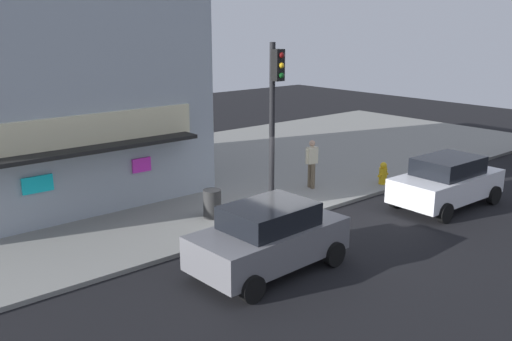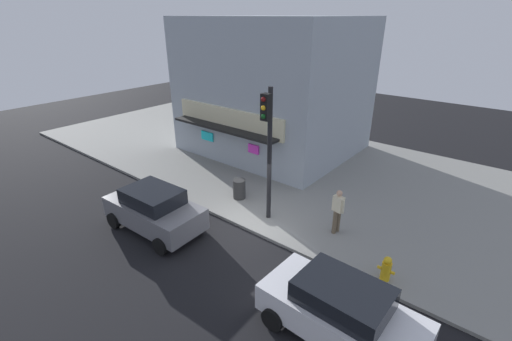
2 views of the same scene
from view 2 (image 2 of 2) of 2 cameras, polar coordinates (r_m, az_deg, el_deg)
ground_plane at (r=13.83m, az=-1.97°, el=-9.61°), size 56.99×56.99×0.00m
sidewalk at (r=18.52m, az=11.11°, el=-0.62°), size 37.99×12.87×0.12m
corner_building at (r=20.86m, az=2.97°, el=13.61°), size 9.21×8.68×7.50m
traffic_light at (r=12.83m, az=1.99°, el=5.12°), size 0.32×0.58×5.28m
fire_hydrant at (r=11.86m, az=20.56°, el=-14.82°), size 0.54×0.30×0.84m
trash_can at (r=15.59m, az=-2.75°, el=-3.02°), size 0.56×0.56×0.89m
pedestrian at (r=13.29m, az=13.23°, el=-6.27°), size 0.54×0.39×1.77m
parked_car_grey at (r=13.96m, az=-16.32°, el=-6.10°), size 4.06×2.21×1.72m
parked_car_white at (r=9.70m, az=13.71°, el=-21.44°), size 4.18×2.15×1.69m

